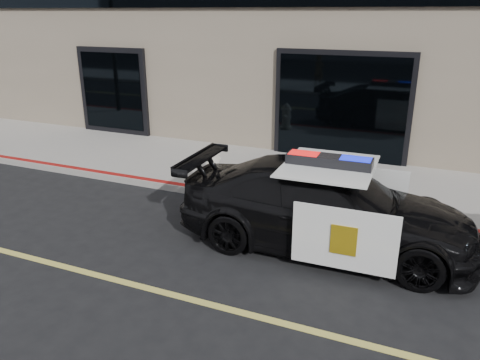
% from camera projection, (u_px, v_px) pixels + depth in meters
% --- Properties ---
extents(ground, '(120.00, 120.00, 0.00)m').
position_uv_depth(ground, '(298.00, 327.00, 5.88)').
color(ground, black).
rests_on(ground, ground).
extents(sidewalk_n, '(60.00, 3.50, 0.15)m').
position_uv_depth(sidewalk_n, '(365.00, 187.00, 10.40)').
color(sidewalk_n, gray).
rests_on(sidewalk_n, ground).
extents(police_car, '(2.37, 4.97, 1.60)m').
position_uv_depth(police_car, '(326.00, 207.00, 7.70)').
color(police_car, black).
rests_on(police_car, ground).
extents(fire_hydrant, '(0.37, 0.52, 0.83)m').
position_uv_depth(fire_hydrant, '(213.00, 163.00, 10.52)').
color(fire_hydrant, silver).
rests_on(fire_hydrant, sidewalk_n).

